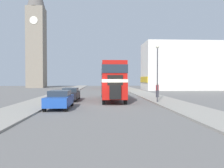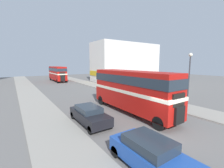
% 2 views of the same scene
% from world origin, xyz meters
% --- Properties ---
extents(ground_plane, '(120.00, 120.00, 0.00)m').
position_xyz_m(ground_plane, '(0.00, 0.00, 0.00)').
color(ground_plane, slate).
extents(sidewalk_right, '(3.50, 120.00, 0.12)m').
position_xyz_m(sidewalk_right, '(6.75, 0.00, 0.06)').
color(sidewalk_right, gray).
rests_on(sidewalk_right, ground_plane).
extents(sidewalk_left, '(3.50, 120.00, 0.12)m').
position_xyz_m(sidewalk_left, '(-6.75, 0.00, 0.06)').
color(sidewalk_left, gray).
rests_on(sidewalk_left, ground_plane).
extents(double_decker_bus, '(2.42, 10.68, 4.25)m').
position_xyz_m(double_decker_bus, '(0.94, 4.89, 2.53)').
color(double_decker_bus, '#B2140F').
rests_on(double_decker_bus, ground_plane).
extents(bus_distant, '(2.49, 10.29, 4.11)m').
position_xyz_m(bus_distant, '(1.65, 36.89, 2.45)').
color(bus_distant, '#B2140F').
rests_on(bus_distant, ground_plane).
extents(car_parked_near, '(1.84, 4.36, 1.52)m').
position_xyz_m(car_parked_near, '(-3.85, -2.01, 0.78)').
color(car_parked_near, '#1E479E').
rests_on(car_parked_near, ground_plane).
extents(car_parked_mid, '(1.81, 4.56, 1.45)m').
position_xyz_m(car_parked_mid, '(-3.84, 4.66, 0.76)').
color(car_parked_mid, black).
rests_on(car_parked_mid, ground_plane).
extents(pedestrian_walking, '(0.37, 0.37, 1.83)m').
position_xyz_m(pedestrian_walking, '(6.95, 7.36, 1.15)').
color(pedestrian_walking, '#282833').
rests_on(pedestrian_walking, sidewalk_right).
extents(street_lamp, '(0.36, 0.36, 5.86)m').
position_xyz_m(street_lamp, '(5.40, 1.53, 3.96)').
color(street_lamp, '#38383D').
rests_on(street_lamp, sidewalk_right).
extents(church_tower, '(4.98, 4.98, 31.63)m').
position_xyz_m(church_tower, '(-18.51, 42.86, 16.14)').
color(church_tower, gray).
rests_on(church_tower, ground_plane).
extents(shop_building_block, '(19.88, 8.21, 10.70)m').
position_xyz_m(shop_building_block, '(19.40, 28.47, 5.35)').
color(shop_building_block, silver).
rests_on(shop_building_block, ground_plane).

